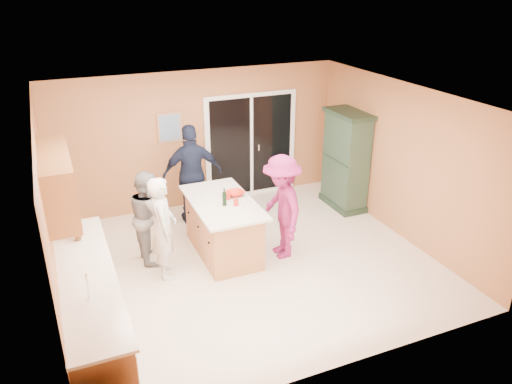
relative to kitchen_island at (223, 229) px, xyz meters
name	(u,v)px	position (x,y,z in m)	size (l,w,h in m)	color
floor	(250,263)	(0.27, -0.47, -0.43)	(5.50, 5.50, 0.00)	white
ceiling	(249,99)	(0.27, -0.47, 2.17)	(5.50, 5.00, 0.10)	white
wall_back	(199,139)	(0.27, 2.03, 0.87)	(5.50, 0.10, 2.60)	#E7935F
wall_front	(340,273)	(0.27, -2.97, 0.87)	(5.50, 0.10, 2.60)	#E7935F
wall_left	(49,220)	(-2.48, -0.47, 0.87)	(0.10, 5.00, 2.60)	#E7935F
wall_right	(402,162)	(3.02, -0.47, 0.87)	(0.10, 5.00, 2.60)	#E7935F
left_cabinet_run	(92,315)	(-2.18, -1.52, 0.03)	(0.65, 3.05, 1.24)	#BE7749
upper_cabinets	(58,181)	(-2.31, -0.67, 1.44)	(0.35, 1.60, 0.75)	#BE7749
sliding_door	(251,146)	(1.32, 1.99, 0.62)	(1.90, 0.07, 2.10)	white
framed_picture	(170,128)	(-0.28, 2.01, 1.17)	(0.46, 0.04, 0.56)	#A97D54
kitchen_island	(223,229)	(0.00, 0.00, 0.00)	(0.96, 1.75, 0.92)	#BE7749
green_hutch	(346,161)	(2.76, 0.79, 0.49)	(0.54, 1.02, 1.88)	#1E3121
woman_white	(164,228)	(-1.00, -0.27, 0.36)	(0.57, 0.38, 1.57)	silver
woman_grey	(149,216)	(-1.10, 0.30, 0.30)	(0.71, 0.56, 1.47)	gray
woman_navy	(192,174)	(-0.10, 1.30, 0.48)	(1.06, 0.44, 1.82)	#1B273D
woman_magenta	(282,207)	(0.83, -0.42, 0.41)	(1.09, 0.63, 1.68)	#8F1F50
serving_bowl	(235,193)	(0.27, 0.13, 0.52)	(0.28, 0.28, 0.07)	red
tulip_vase	(76,228)	(-2.18, -0.48, 0.69)	(0.19, 0.13, 0.36)	red
tumbler_near	(228,196)	(0.11, 0.03, 0.54)	(0.08, 0.08, 0.11)	red
tumbler_far	(236,203)	(0.13, -0.27, 0.54)	(0.08, 0.08, 0.11)	red
wine_bottle	(224,199)	(-0.02, -0.16, 0.60)	(0.07, 0.07, 0.28)	black
white_plate	(236,206)	(0.12, -0.28, 0.50)	(0.25, 0.25, 0.02)	silver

